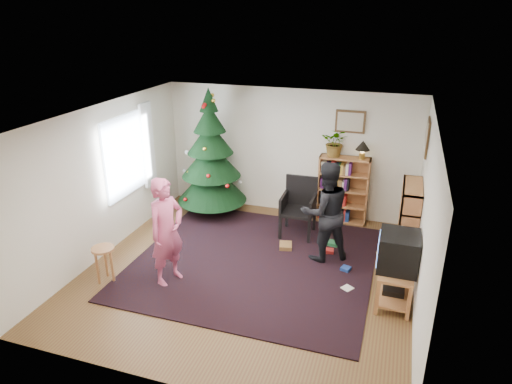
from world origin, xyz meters
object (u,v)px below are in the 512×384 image
(bookshelf_back, at_px, (343,189))
(tv_stand, at_px, (395,281))
(christmas_tree, at_px, (211,163))
(potted_plant, at_px, (336,142))
(picture_right, at_px, (427,137))
(armchair, at_px, (300,204))
(person_standing, at_px, (167,232))
(picture_back, at_px, (350,122))
(bookshelf_right, at_px, (408,222))
(crt_tv, at_px, (399,251))
(stool, at_px, (104,255))
(table_lamp, at_px, (363,147))
(person_by_chair, at_px, (325,212))

(bookshelf_back, relative_size, tv_stand, 1.54)
(christmas_tree, relative_size, potted_plant, 4.68)
(picture_right, height_order, armchair, picture_right)
(picture_right, distance_m, potted_plant, 1.70)
(person_standing, height_order, potted_plant, potted_plant)
(picture_back, xyz_separation_m, picture_right, (1.33, -0.73, 0.00))
(bookshelf_back, distance_m, potted_plant, 0.93)
(bookshelf_right, bearing_deg, picture_right, -14.37)
(bookshelf_right, relative_size, crt_tv, 2.22)
(tv_stand, distance_m, stool, 4.28)
(bookshelf_back, bearing_deg, bookshelf_right, -42.60)
(bookshelf_right, xyz_separation_m, potted_plant, (-1.41, 1.12, 0.91))
(bookshelf_right, bearing_deg, armchair, 79.44)
(picture_back, xyz_separation_m, table_lamp, (0.28, -0.14, -0.41))
(picture_back, bearing_deg, tv_stand, -67.49)
(tv_stand, relative_size, armchair, 0.79)
(bookshelf_right, bearing_deg, bookshelf_back, 47.40)
(bookshelf_back, relative_size, potted_plant, 2.41)
(armchair, relative_size, stool, 1.88)
(picture_back, xyz_separation_m, christmas_tree, (-2.59, -0.54, -0.90))
(picture_back, bearing_deg, person_by_chair, -93.39)
(picture_back, height_order, armchair, picture_back)
(crt_tv, bearing_deg, christmas_tree, 150.76)
(bookshelf_back, relative_size, stool, 2.28)
(bookshelf_back, bearing_deg, table_lamp, 0.00)
(picture_right, xyz_separation_m, tv_stand, (-0.26, -1.86, -1.63))
(armchair, distance_m, potted_plant, 1.34)
(crt_tv, xyz_separation_m, stool, (-4.20, -0.82, -0.36))
(picture_back, relative_size, bookshelf_right, 0.42)
(picture_right, height_order, table_lamp, picture_right)
(bookshelf_right, bearing_deg, potted_plant, 51.71)
(bookshelf_back, distance_m, crt_tv, 2.68)
(bookshelf_back, relative_size, armchair, 1.21)
(picture_back, relative_size, tv_stand, 0.65)
(potted_plant, bearing_deg, table_lamp, 0.00)
(picture_right, xyz_separation_m, bookshelf_back, (-1.35, 0.59, -1.29))
(bookshelf_back, xyz_separation_m, bookshelf_right, (1.21, -1.12, 0.00))
(stool, bearing_deg, armchair, 45.74)
(crt_tv, relative_size, armchair, 0.55)
(bookshelf_back, distance_m, person_standing, 3.68)
(person_by_chair, bearing_deg, stool, -1.70)
(crt_tv, bearing_deg, potted_plant, 117.83)
(crt_tv, height_order, armchair, armchair)
(stool, xyz_separation_m, person_by_chair, (3.03, 1.71, 0.41))
(bookshelf_back, bearing_deg, potted_plant, 180.00)
(person_by_chair, bearing_deg, bookshelf_right, 167.86)
(bookshelf_back, height_order, stool, bookshelf_back)
(picture_back, xyz_separation_m, person_by_chair, (-0.10, -1.69, -1.10))
(crt_tv, distance_m, potted_plant, 2.87)
(picture_right, height_order, person_by_chair, picture_right)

